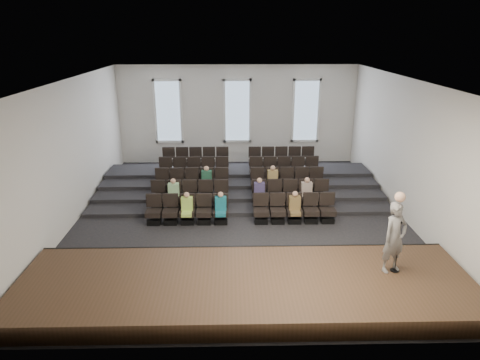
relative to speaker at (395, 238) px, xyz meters
name	(u,v)px	position (x,y,z in m)	size (l,w,h in m)	color
ground	(241,216)	(-3.91, 4.75, -1.47)	(14.00, 14.00, 0.00)	black
ceiling	(241,80)	(-3.91, 4.75, 3.54)	(12.00, 14.00, 0.02)	white
wall_back	(237,115)	(-3.91, 11.77, 1.03)	(12.00, 0.04, 5.00)	silver
wall_front	(249,245)	(-3.91, -2.27, 1.03)	(12.00, 0.04, 5.00)	silver
wall_left	(70,153)	(-9.93, 4.75, 1.03)	(0.04, 14.00, 5.00)	silver
wall_right	(408,151)	(2.11, 4.75, 1.03)	(0.04, 14.00, 5.00)	silver
stage	(245,287)	(-3.91, -0.35, -1.22)	(11.80, 3.60, 0.50)	#402A1B
stage_lip	(243,254)	(-3.91, 1.42, -1.22)	(11.80, 0.06, 0.52)	black
risers	(239,183)	(-3.91, 7.92, -1.27)	(11.80, 4.80, 0.60)	black
seating_rows	(240,185)	(-3.91, 6.29, -0.79)	(6.80, 4.70, 1.67)	black
windows	(237,111)	(-3.91, 11.70, 1.23)	(8.44, 0.10, 3.24)	white
audience	(240,193)	(-3.91, 5.07, -0.66)	(5.45, 2.64, 1.10)	#A8CF52
speaker	(395,238)	(0.00, 0.00, 0.00)	(0.71, 0.46, 1.94)	slate
mic_stand	(397,256)	(0.10, -0.04, -0.54)	(0.24, 0.24, 1.45)	black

